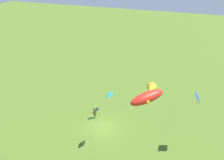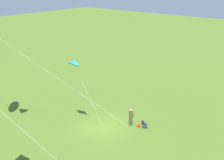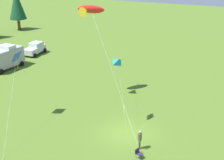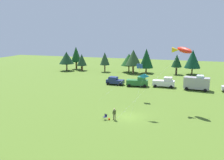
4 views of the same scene
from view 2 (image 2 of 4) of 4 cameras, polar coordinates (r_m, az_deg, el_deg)
name	(u,v)px [view 2 (image 2 of 4)]	position (r m, az deg, el deg)	size (l,w,h in m)	color
ground_plane	(103,127)	(29.54, -1.61, -8.63)	(160.00, 160.00, 0.00)	#4A6721
person_kite_flyer	(131,116)	(29.40, 3.46, -6.58)	(0.58, 0.40, 1.74)	brown
folding_chair	(144,124)	(29.21, 5.89, -8.00)	(0.63, 0.63, 0.82)	#222347
backpack_on_grass	(138,126)	(29.63, 4.86, -8.37)	(0.32, 0.22, 0.22)	#AD3505
kite_delta_teal	(76,63)	(27.37, -6.68, 3.18)	(2.37, 2.02, 6.67)	teal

